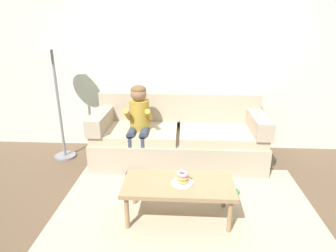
{
  "coord_description": "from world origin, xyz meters",
  "views": [
    {
      "loc": [
        -0.04,
        -2.87,
        1.84
      ],
      "look_at": [
        -0.23,
        0.45,
        0.65
      ],
      "focal_mm": 30.75,
      "sensor_mm": 36.0,
      "label": 1
    }
  ],
  "objects_px": {
    "donut": "(182,180)",
    "person_child": "(139,119)",
    "couch": "(178,138)",
    "toy_controller": "(230,192)",
    "floor_lamp": "(51,49)",
    "coffee_table": "(179,187)"
  },
  "relations": [
    {
      "from": "couch",
      "to": "donut",
      "type": "xyz_separation_m",
      "value": [
        0.07,
        -1.3,
        0.09
      ]
    },
    {
      "from": "couch",
      "to": "person_child",
      "type": "distance_m",
      "value": 0.65
    },
    {
      "from": "donut",
      "to": "toy_controller",
      "type": "distance_m",
      "value": 0.82
    },
    {
      "from": "toy_controller",
      "to": "floor_lamp",
      "type": "xyz_separation_m",
      "value": [
        -2.26,
        0.84,
        1.5
      ]
    },
    {
      "from": "donut",
      "to": "person_child",
      "type": "bearing_deg",
      "value": 117.83
    },
    {
      "from": "couch",
      "to": "toy_controller",
      "type": "relative_size",
      "value": 10.14
    },
    {
      "from": "person_child",
      "to": "toy_controller",
      "type": "xyz_separation_m",
      "value": [
        1.13,
        -0.64,
        -0.65
      ]
    },
    {
      "from": "person_child",
      "to": "floor_lamp",
      "type": "height_order",
      "value": "floor_lamp"
    },
    {
      "from": "coffee_table",
      "to": "toy_controller",
      "type": "height_order",
      "value": "coffee_table"
    },
    {
      "from": "couch",
      "to": "floor_lamp",
      "type": "distance_m",
      "value": 2.03
    },
    {
      "from": "person_child",
      "to": "toy_controller",
      "type": "relative_size",
      "value": 4.87
    },
    {
      "from": "coffee_table",
      "to": "donut",
      "type": "xyz_separation_m",
      "value": [
        0.04,
        -0.01,
        0.07
      ]
    },
    {
      "from": "coffee_table",
      "to": "person_child",
      "type": "relative_size",
      "value": 0.97
    },
    {
      "from": "coffee_table",
      "to": "donut",
      "type": "relative_size",
      "value": 8.91
    },
    {
      "from": "donut",
      "to": "floor_lamp",
      "type": "xyz_separation_m",
      "value": [
        -1.71,
        1.3,
        1.1
      ]
    },
    {
      "from": "person_child",
      "to": "floor_lamp",
      "type": "distance_m",
      "value": 1.43
    },
    {
      "from": "couch",
      "to": "toy_controller",
      "type": "distance_m",
      "value": 1.09
    },
    {
      "from": "donut",
      "to": "floor_lamp",
      "type": "height_order",
      "value": "floor_lamp"
    },
    {
      "from": "person_child",
      "to": "floor_lamp",
      "type": "xyz_separation_m",
      "value": [
        -1.13,
        0.2,
        0.86
      ]
    },
    {
      "from": "person_child",
      "to": "toy_controller",
      "type": "height_order",
      "value": "person_child"
    },
    {
      "from": "toy_controller",
      "to": "coffee_table",
      "type": "bearing_deg",
      "value": -128.93
    },
    {
      "from": "couch",
      "to": "person_child",
      "type": "bearing_deg",
      "value": -158.36
    }
  ]
}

